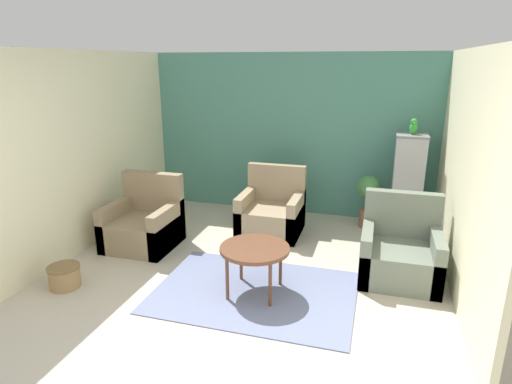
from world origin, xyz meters
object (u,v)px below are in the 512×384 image
object	(u,v)px
birdcage	(407,187)
potted_plant	(368,194)
wicker_basket	(64,276)
armchair_left	(144,225)
coffee_table	(255,251)
armchair_right	(400,254)
parrot	(413,127)
armchair_middle	(272,213)

from	to	relation	value
birdcage	potted_plant	size ratio (longest dim) A/B	1.81
wicker_basket	armchair_left	bearing A→B (deg)	78.33
coffee_table	wicker_basket	distance (m)	2.08
armchair_left	armchair_right	world-z (taller)	same
armchair_right	wicker_basket	xyz separation A→B (m)	(-3.46, -1.25, -0.15)
parrot	potted_plant	bearing A→B (deg)	170.70
armchair_left	birdcage	bearing A→B (deg)	23.14
armchair_left	birdcage	size ratio (longest dim) A/B	0.65
armchair_right	armchair_middle	size ratio (longest dim) A/B	1.00
armchair_middle	wicker_basket	xyz separation A→B (m)	(-1.75, -2.16, -0.15)
armchair_left	armchair_right	bearing A→B (deg)	0.24
armchair_left	potted_plant	size ratio (longest dim) A/B	1.18
potted_plant	birdcage	bearing A→B (deg)	-9.50
parrot	coffee_table	bearing A→B (deg)	-125.38
wicker_basket	potted_plant	bearing A→B (deg)	41.90
armchair_right	armchair_middle	bearing A→B (deg)	151.96
parrot	armchair_middle	bearing A→B (deg)	-164.84
potted_plant	wicker_basket	size ratio (longest dim) A/B	2.30
armchair_right	birdcage	size ratio (longest dim) A/B	0.65
coffee_table	armchair_left	distance (m)	1.92
birdcage	parrot	bearing A→B (deg)	90.00
coffee_table	armchair_left	xyz separation A→B (m)	(-1.75, 0.77, -0.19)
parrot	armchair_left	bearing A→B (deg)	-156.83
armchair_left	potted_plant	bearing A→B (deg)	28.22
birdcage	wicker_basket	bearing A→B (deg)	-143.35
armchair_left	birdcage	distance (m)	3.61
potted_plant	armchair_middle	bearing A→B (deg)	-156.11
armchair_middle	wicker_basket	distance (m)	2.79
armchair_left	wicker_basket	xyz separation A→B (m)	(-0.26, -1.24, -0.15)
wicker_basket	armchair_right	bearing A→B (deg)	19.84
birdcage	parrot	world-z (taller)	parrot
armchair_right	parrot	bearing A→B (deg)	86.10
coffee_table	armchair_middle	size ratio (longest dim) A/B	0.78
parrot	armchair_right	bearing A→B (deg)	-93.90
armchair_middle	wicker_basket	bearing A→B (deg)	-129.05
potted_plant	wicker_basket	distance (m)	4.11
armchair_right	birdcage	bearing A→B (deg)	86.09
birdcage	potted_plant	distance (m)	0.55
armchair_left	parrot	xyz separation A→B (m)	(3.30, 1.41, 1.22)
armchair_right	parrot	distance (m)	1.86
birdcage	armchair_right	bearing A→B (deg)	-93.91
coffee_table	potted_plant	distance (m)	2.50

